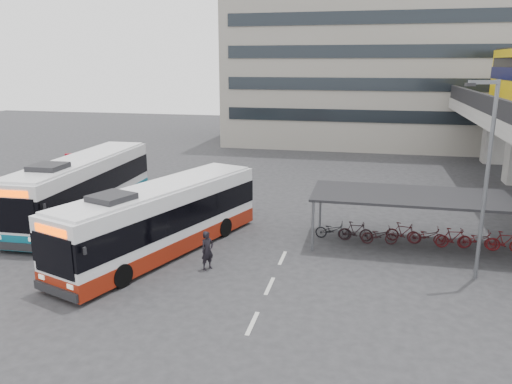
% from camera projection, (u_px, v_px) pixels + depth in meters
% --- Properties ---
extents(ground, '(120.00, 120.00, 0.00)m').
position_uv_depth(ground, '(229.00, 254.00, 23.14)').
color(ground, '#28282B').
rests_on(ground, ground).
extents(bike_shelter, '(10.00, 4.00, 2.54)m').
position_uv_depth(bike_shelter, '(417.00, 220.00, 23.83)').
color(bike_shelter, '#595B60').
rests_on(bike_shelter, ground).
extents(office_block, '(30.00, 15.00, 25.00)m').
position_uv_depth(office_block, '(375.00, 24.00, 52.69)').
color(office_block, gray).
rests_on(office_block, ground).
extents(road_markings, '(0.15, 7.60, 0.01)m').
position_uv_depth(road_markings, '(270.00, 286.00, 19.77)').
color(road_markings, beige).
rests_on(road_markings, ground).
extents(bus_main, '(6.18, 11.83, 3.44)m').
position_uv_depth(bus_main, '(162.00, 219.00, 22.92)').
color(bus_main, white).
rests_on(bus_main, ground).
extents(bus_teal, '(3.16, 12.45, 3.65)m').
position_uv_depth(bus_teal, '(83.00, 187.00, 28.39)').
color(bus_teal, white).
rests_on(bus_teal, ground).
extents(pedestrian, '(0.69, 0.74, 1.70)m').
position_uv_depth(pedestrian, '(207.00, 250.00, 21.20)').
color(pedestrian, black).
rests_on(pedestrian, ground).
extents(lamp_post, '(1.33, 0.69, 7.99)m').
position_uv_depth(lamp_post, '(485.00, 170.00, 19.31)').
color(lamp_post, '#595B60').
rests_on(lamp_post, ground).
extents(sign_totem_mid, '(0.57, 0.34, 2.72)m').
position_uv_depth(sign_totem_mid, '(2.00, 201.00, 26.72)').
color(sign_totem_mid, '#AF0A1A').
rests_on(sign_totem_mid, ground).
extents(sign_totem_north, '(0.52, 0.27, 2.44)m').
position_uv_depth(sign_totem_north, '(70.00, 170.00, 35.02)').
color(sign_totem_north, '#AF0A1A').
rests_on(sign_totem_north, ground).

